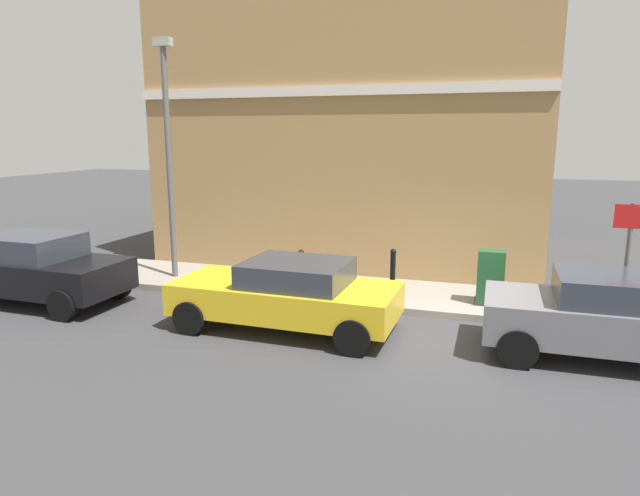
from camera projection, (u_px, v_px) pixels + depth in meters
ground at (442, 334)px, 10.38m from camera, size 80.00×80.00×0.00m
sidewalk at (209, 279)px, 14.04m from camera, size 2.33×30.00×0.15m
corner_building at (362, 130)px, 16.82m from camera, size 7.12×10.34×7.59m
car_grey at (625, 317)px, 9.00m from camera, size 1.82×4.40×1.44m
car_yellow at (288, 294)px, 10.50m from camera, size 1.99×4.28×1.35m
car_black at (31, 268)px, 12.23m from camera, size 1.94×4.37×1.52m
utility_cabinet at (490, 279)px, 11.63m from camera, size 0.46×0.61×1.15m
bollard_near_cabinet at (393, 270)px, 12.33m from camera, size 0.14×0.14×1.04m
bollard_far_kerb at (301, 271)px, 12.22m from camera, size 0.14×0.14×1.04m
street_sign at (629, 245)px, 10.19m from camera, size 0.08×0.60×2.30m
lamppost at (168, 149)px, 13.39m from camera, size 0.20×0.44×5.72m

